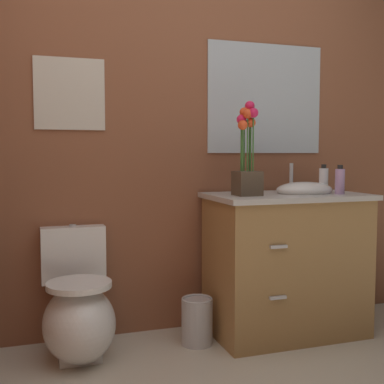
{
  "coord_description": "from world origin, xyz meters",
  "views": [
    {
      "loc": [
        -0.95,
        -1.42,
        1.1
      ],
      "look_at": [
        -0.08,
        1.16,
        0.89
      ],
      "focal_mm": 46.45,
      "sensor_mm": 36.0,
      "label": 1
    }
  ],
  "objects": [
    {
      "name": "wall_back",
      "position": [
        0.2,
        1.53,
        1.25
      ],
      "size": [
        3.96,
        0.05,
        2.5
      ],
      "primitive_type": "cube",
      "color": "brown",
      "rests_on": "ground_plane"
    },
    {
      "name": "toilet",
      "position": [
        -0.7,
        1.23,
        0.24
      ],
      "size": [
        0.38,
        0.59,
        0.69
      ],
      "color": "white",
      "rests_on": "ground_plane"
    },
    {
      "name": "vanity_cabinet",
      "position": [
        0.54,
        1.21,
        0.44
      ],
      "size": [
        0.94,
        0.56,
        1.04
      ],
      "color": "#9E7242",
      "rests_on": "ground_plane"
    },
    {
      "name": "flower_vase",
      "position": [
        0.26,
        1.17,
        1.05
      ],
      "size": [
        0.14,
        0.14,
        0.54
      ],
      "color": "#4C3D2D",
      "rests_on": "vanity_cabinet"
    },
    {
      "name": "soap_bottle",
      "position": [
        0.83,
        1.09,
        0.93
      ],
      "size": [
        0.06,
        0.06,
        0.17
      ],
      "color": "#B28CBF",
      "rests_on": "vanity_cabinet"
    },
    {
      "name": "lotion_bottle",
      "position": [
        0.81,
        1.23,
        0.93
      ],
      "size": [
        0.06,
        0.06,
        0.17
      ],
      "color": "white",
      "rests_on": "vanity_cabinet"
    },
    {
      "name": "trash_bin",
      "position": [
        -0.03,
        1.21,
        0.14
      ],
      "size": [
        0.18,
        0.18,
        0.27
      ],
      "color": "#B7B7BC",
      "rests_on": "ground_plane"
    },
    {
      "name": "wall_poster",
      "position": [
        -0.7,
        1.5,
        1.43
      ],
      "size": [
        0.4,
        0.01,
        0.41
      ],
      "primitive_type": "cube",
      "color": "beige"
    },
    {
      "name": "wall_mirror",
      "position": [
        0.54,
        1.5,
        1.45
      ],
      "size": [
        0.8,
        0.01,
        0.7
      ],
      "primitive_type": "cube",
      "color": "#B2BCC6"
    }
  ]
}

